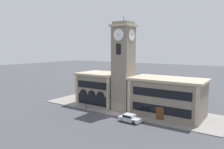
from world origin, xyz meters
name	(u,v)px	position (x,y,z in m)	size (l,w,h in m)	color
ground_plane	(112,115)	(0.00, 0.00, 0.00)	(300.00, 300.00, 0.00)	#424247
sidewalk_kerb	(127,108)	(0.00, 5.96, 0.07)	(40.32, 11.92, 0.15)	gray
clock_tower	(123,67)	(0.00, 4.36, 9.51)	(4.52, 4.52, 20.08)	gray
town_hall_left_wing	(102,88)	(-7.17, 6.15, 3.85)	(10.63, 8.17, 7.63)	gray
town_hall_right_wing	(167,97)	(9.18, 6.16, 3.81)	(14.65, 8.17, 7.56)	gray
parked_car_near	(130,118)	(4.94, -1.42, 0.74)	(4.21, 2.11, 1.41)	#B2B7C1
street_lamp	(108,92)	(-1.38, 0.75, 4.45)	(0.36, 0.36, 6.69)	#4C4C51
bollard	(86,106)	(-7.23, 0.47, 0.67)	(0.18, 0.18, 1.06)	black
fire_hydrant	(136,117)	(5.22, 0.30, 0.57)	(0.22, 0.22, 0.87)	red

